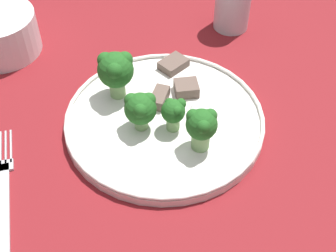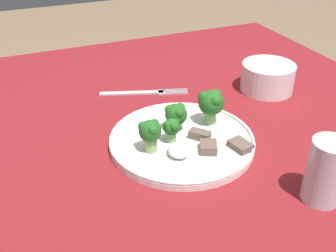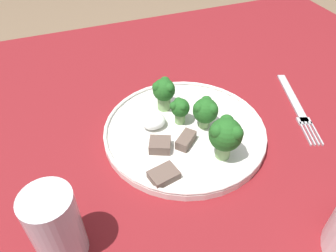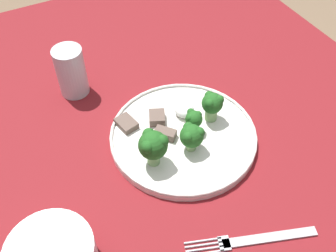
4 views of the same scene
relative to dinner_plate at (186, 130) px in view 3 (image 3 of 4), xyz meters
The scene contains 12 objects.
table 0.11m from the dinner_plate, 86.17° to the left, with size 1.21×1.05×0.73m.
dinner_plate is the anchor object (origin of this frame).
fork 0.23m from the dinner_plate, behind, with size 0.09×0.20×0.00m.
drinking_glass 0.27m from the dinner_plate, 31.46° to the left, with size 0.06×0.06×0.11m.
broccoli_floret_near_rim_left 0.04m from the dinner_plate, 75.80° to the right, with size 0.03×0.03×0.05m.
broccoli_floret_center_left 0.08m from the dinner_plate, 77.22° to the right, with size 0.04×0.04×0.06m.
broccoli_floret_back_left 0.05m from the dinner_plate, behind, with size 0.04×0.04×0.06m.
broccoli_floret_front_left 0.10m from the dinner_plate, 110.04° to the left, with size 0.05×0.05×0.07m.
meat_slice_front_slice 0.04m from the dinner_plate, 65.02° to the left, with size 0.04×0.04×0.02m.
meat_slice_middle_slice 0.07m from the dinner_plate, 25.43° to the left, with size 0.04×0.04×0.02m.
meat_slice_rear_slice 0.11m from the dinner_plate, 49.46° to the left, with size 0.05×0.04×0.01m.
sauce_dollop 0.06m from the dinner_plate, 29.20° to the right, with size 0.04×0.04×0.02m.
Camera 3 is at (0.17, 0.33, 1.12)m, focal length 35.00 mm.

